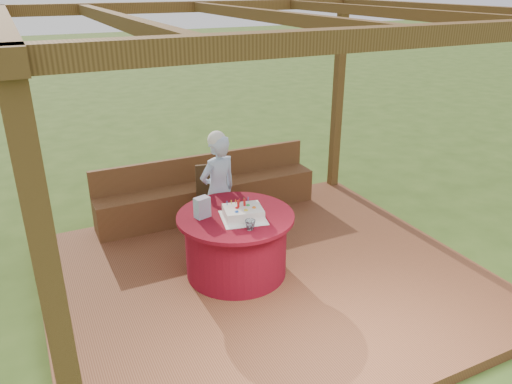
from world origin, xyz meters
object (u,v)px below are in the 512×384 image
bench (208,196)px  table (236,244)px  gift_bag (202,207)px  birthday_cake (243,213)px  chair (215,196)px  elderly_woman (218,189)px  drinking_glass (250,225)px

bench → table: 1.56m
table → gift_bag: size_ratio=5.64×
birthday_cake → gift_bag: (-0.37, 0.21, 0.05)m
table → chair: bearing=80.9°
table → gift_bag: gift_bag is taller
bench → chair: (-0.11, -0.51, 0.21)m
chair → gift_bag: 1.09m
gift_bag → bench: bearing=51.8°
chair → elderly_woman: bearing=-102.3°
bench → gift_bag: size_ratio=13.74×
table → drinking_glass: drinking_glass is taller
birthday_cake → gift_bag: bearing=150.7°
bench → table: size_ratio=2.44×
table → drinking_glass: bearing=-90.7°
table → gift_bag: 0.57m
bench → drinking_glass: 1.98m
chair → drinking_glass: chair is taller
table → bench: bearing=80.0°
bench → drinking_glass: bench is taller
table → elderly_woman: elderly_woman is taller
bench → table: (-0.27, -1.53, 0.09)m
birthday_cake → table: bearing=110.4°
bench → birthday_cake: 1.73m
elderly_woman → birthday_cake: size_ratio=2.69×
chair → elderly_woman: 0.39m
table → chair: chair is taller
table → gift_bag: (-0.33, 0.10, 0.45)m
gift_bag → table: bearing=-32.5°
bench → birthday_cake: (-0.23, -1.64, 0.49)m
gift_bag → drinking_glass: gift_bag is taller
table → drinking_glass: size_ratio=11.65×
bench → gift_bag: (-0.60, -1.43, 0.54)m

